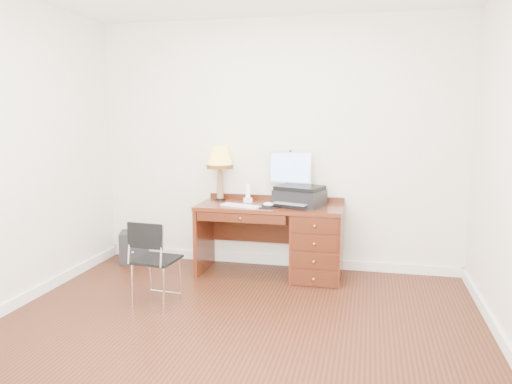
% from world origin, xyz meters
% --- Properties ---
extents(ground, '(4.00, 4.00, 0.00)m').
position_xyz_m(ground, '(0.00, 0.00, 0.00)').
color(ground, black).
rests_on(ground, ground).
extents(room_shell, '(4.00, 4.00, 4.00)m').
position_xyz_m(room_shell, '(0.00, 0.63, 0.05)').
color(room_shell, silver).
rests_on(room_shell, ground).
extents(desk, '(1.50, 0.67, 0.75)m').
position_xyz_m(desk, '(0.32, 1.40, 0.41)').
color(desk, '#562212').
rests_on(desk, ground).
extents(monitor, '(0.47, 0.17, 0.53)m').
position_xyz_m(monitor, '(0.16, 1.63, 1.09)').
color(monitor, silver).
rests_on(monitor, desk).
extents(keyboard, '(0.44, 0.25, 0.02)m').
position_xyz_m(keyboard, '(-0.28, 1.24, 0.76)').
color(keyboard, white).
rests_on(keyboard, desk).
extents(mouse_pad, '(0.25, 0.25, 0.05)m').
position_xyz_m(mouse_pad, '(0.01, 1.26, 0.76)').
color(mouse_pad, black).
rests_on(mouse_pad, desk).
extents(printer, '(0.55, 0.49, 0.21)m').
position_xyz_m(printer, '(0.31, 1.42, 0.85)').
color(printer, black).
rests_on(printer, desk).
extents(leg_lamp, '(0.29, 0.29, 0.59)m').
position_xyz_m(leg_lamp, '(-0.60, 1.57, 1.18)').
color(leg_lamp, black).
rests_on(leg_lamp, desk).
extents(phone, '(0.11, 0.11, 0.20)m').
position_xyz_m(phone, '(-0.27, 1.50, 0.81)').
color(phone, white).
rests_on(phone, desk).
extents(pen_cup, '(0.08, 0.08, 0.09)m').
position_xyz_m(pen_cup, '(0.36, 1.51, 0.80)').
color(pen_cup, black).
rests_on(pen_cup, desk).
extents(chair, '(0.40, 0.40, 0.77)m').
position_xyz_m(chair, '(-0.82, 0.29, 0.47)').
color(chair, black).
rests_on(chair, ground).
extents(equipment_box, '(0.39, 0.39, 0.35)m').
position_xyz_m(equipment_box, '(-1.62, 1.50, 0.18)').
color(equipment_box, black).
rests_on(equipment_box, ground).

